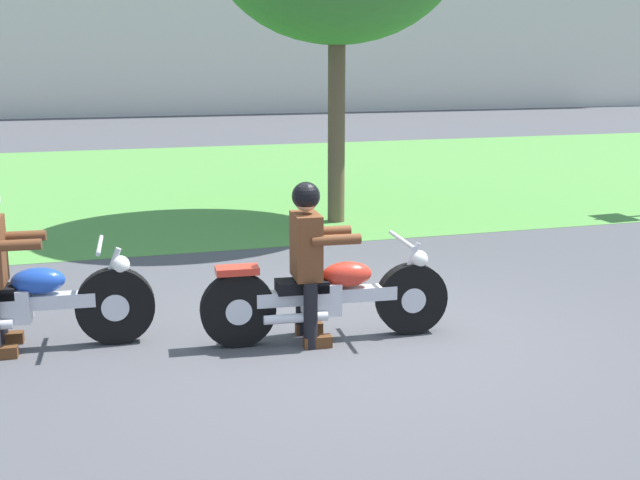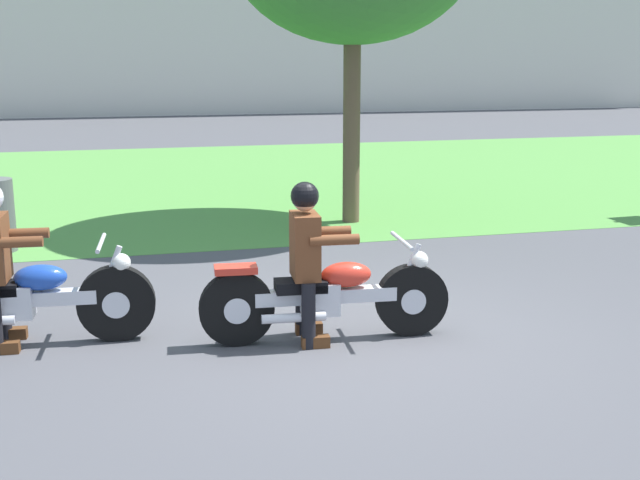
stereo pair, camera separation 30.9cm
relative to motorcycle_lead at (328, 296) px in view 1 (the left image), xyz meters
The scene contains 5 objects.
ground 0.46m from the motorcycle_lead, 11.44° to the left, with size 120.00×120.00×0.00m, color #4C4C51.
grass_verge 9.55m from the motorcycle_lead, 88.56° to the left, with size 60.00×12.00×0.01m, color #549342.
motorcycle_lead is the anchor object (origin of this frame).
rider_lead 0.46m from the motorcycle_lead, behind, with size 0.57×0.49×1.40m.
motorcycle_follow 2.60m from the motorcycle_lead, 168.82° to the left, with size 2.26×0.66×0.89m.
Camera 1 is at (-2.27, -6.53, 2.44)m, focal length 45.90 mm.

